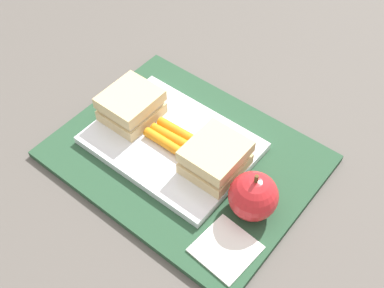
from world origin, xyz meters
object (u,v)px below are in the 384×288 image
apple (253,196)px  paper_napkin (226,249)px  sandwich_half_right (215,158)px  carrot_sticks_bundle (173,138)px  sandwich_half_left (131,106)px  food_tray (172,143)px

apple → paper_napkin: (0.01, -0.07, -0.03)m
sandwich_half_right → carrot_sticks_bundle: (-0.08, 0.00, -0.01)m
sandwich_half_left → carrot_sticks_bundle: sandwich_half_left is taller
food_tray → apple: apple is taller
food_tray → paper_napkin: (0.16, -0.09, -0.00)m
food_tray → sandwich_half_right: 0.08m
sandwich_half_right → paper_napkin: (0.08, -0.09, -0.03)m
food_tray → carrot_sticks_bundle: carrot_sticks_bundle is taller
food_tray → sandwich_half_left: (-0.08, 0.00, 0.03)m
carrot_sticks_bundle → paper_napkin: 0.18m
apple → carrot_sticks_bundle: bearing=172.7°
sandwich_half_left → sandwich_half_right: 0.16m
sandwich_half_right → apple: (0.07, -0.02, -0.00)m
sandwich_half_left → paper_napkin: 0.26m
sandwich_half_right → paper_napkin: bearing=-46.3°
sandwich_half_right → apple: apple is taller
carrot_sticks_bundle → paper_napkin: size_ratio=1.09×
apple → paper_napkin: bearing=-83.2°
food_tray → apple: 0.16m
food_tray → sandwich_half_right: bearing=0.0°
carrot_sticks_bundle → apple: bearing=-7.3°
carrot_sticks_bundle → sandwich_half_right: bearing=-0.4°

